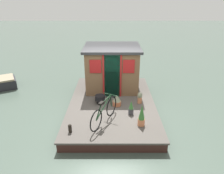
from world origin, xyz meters
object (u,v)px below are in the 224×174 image
at_px(houseboat_cabin, 112,67).
at_px(mooring_bollard, 70,128).
at_px(potted_plant_thyme, 141,116).
at_px(potted_plant_sage, 140,97).
at_px(potted_plant_ivy, 117,100).
at_px(charcoal_grill, 100,98).
at_px(bicycle, 104,112).
at_px(potted_plant_geranium, 131,108).

relative_size(houseboat_cabin, mooring_bollard, 8.55).
distance_m(houseboat_cabin, potted_plant_thyme, 3.12).
height_order(potted_plant_thyme, potted_plant_sage, potted_plant_thyme).
xyz_separation_m(potted_plant_ivy, potted_plant_thyme, (-1.30, -0.73, 0.14)).
distance_m(potted_plant_ivy, charcoal_grill, 0.65).
bearing_deg(bicycle, potted_plant_thyme, -98.35).
height_order(potted_plant_sage, mooring_bollard, potted_plant_sage).
xyz_separation_m(houseboat_cabin, mooring_bollard, (-3.29, 1.24, -0.77)).
xyz_separation_m(potted_plant_thyme, potted_plant_geranium, (0.66, 0.27, -0.10)).
bearing_deg(mooring_bollard, potted_plant_thyme, -80.39).
xyz_separation_m(houseboat_cabin, potted_plant_sage, (-1.45, -1.03, -0.69)).
xyz_separation_m(houseboat_cabin, potted_plant_geranium, (-2.27, -0.64, -0.68)).
relative_size(potted_plant_geranium, charcoal_grill, 1.32).
distance_m(potted_plant_geranium, charcoal_grill, 1.36).
relative_size(bicycle, potted_plant_thyme, 2.11).
relative_size(charcoal_grill, mooring_bollard, 1.40).
bearing_deg(potted_plant_thyme, mooring_bollard, 99.61).
xyz_separation_m(houseboat_cabin, potted_plant_ivy, (-1.63, -0.17, -0.72)).
bearing_deg(bicycle, potted_plant_geranium, -60.83).
xyz_separation_m(bicycle, potted_plant_sage, (1.31, -1.28, -0.15)).
height_order(potted_plant_geranium, mooring_bollard, potted_plant_geranium).
distance_m(potted_plant_ivy, mooring_bollard, 2.18).
distance_m(bicycle, potted_plant_ivy, 1.22).
distance_m(potted_plant_thyme, charcoal_grill, 2.01).
distance_m(houseboat_cabin, charcoal_grill, 1.68).
bearing_deg(potted_plant_sage, houseboat_cabin, 35.51).
bearing_deg(charcoal_grill, bicycle, -171.15).
distance_m(potted_plant_thyme, potted_plant_geranium, 0.72).
xyz_separation_m(bicycle, potted_plant_thyme, (-0.17, -1.15, -0.04)).
relative_size(potted_plant_ivy, potted_plant_thyme, 0.58).
height_order(bicycle, potted_plant_sage, bicycle).
distance_m(houseboat_cabin, mooring_bollard, 3.60).
xyz_separation_m(potted_plant_sage, charcoal_grill, (-0.00, 1.48, -0.03)).
bearing_deg(potted_plant_ivy, bicycle, 159.55).
xyz_separation_m(bicycle, potted_plant_geranium, (0.49, -0.88, -0.14)).
height_order(houseboat_cabin, potted_plant_thyme, houseboat_cabin).
height_order(potted_plant_ivy, potted_plant_geranium, potted_plant_geranium).
bearing_deg(potted_plant_ivy, potted_plant_thyme, -150.61).
bearing_deg(potted_plant_thyme, potted_plant_geranium, 21.81).
distance_m(bicycle, potted_plant_thyme, 1.16).
bearing_deg(potted_plant_thyme, charcoal_grill, 42.50).
xyz_separation_m(bicycle, charcoal_grill, (1.31, 0.20, -0.17)).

